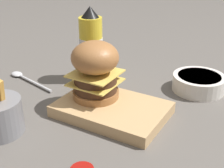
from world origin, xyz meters
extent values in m
plane|color=#5B5651|center=(0.00, 0.00, 0.00)|extent=(6.00, 6.00, 0.00)
cube|color=tan|center=(-0.05, 0.02, 0.01)|extent=(0.24, 0.16, 0.03)
cylinder|color=#9E6638|center=(-0.10, 0.03, 0.03)|extent=(0.11, 0.11, 0.02)
cylinder|color=#422819|center=(-0.10, 0.03, 0.05)|extent=(0.10, 0.10, 0.02)
cube|color=#EAC656|center=(-0.10, 0.03, 0.06)|extent=(0.10, 0.10, 0.00)
cylinder|color=#422819|center=(-0.10, 0.03, 0.07)|extent=(0.10, 0.10, 0.02)
cube|color=#EAC656|center=(-0.10, 0.03, 0.09)|extent=(0.10, 0.10, 0.00)
ellipsoid|color=#9E6638|center=(-0.10, 0.03, 0.12)|extent=(0.11, 0.11, 0.07)
cylinder|color=yellow|center=(-0.20, 0.15, 0.09)|extent=(0.06, 0.06, 0.18)
cylinder|color=silver|center=(-0.20, 0.15, 0.08)|extent=(0.06, 0.06, 0.07)
cone|color=black|center=(-0.20, 0.15, 0.19)|extent=(0.05, 0.05, 0.03)
cube|color=gold|center=(-0.20, -0.15, 0.08)|extent=(0.02, 0.02, 0.08)
cylinder|color=silver|center=(0.08, 0.24, 0.02)|extent=(0.13, 0.13, 0.04)
cylinder|color=#CC4C33|center=(0.08, 0.24, 0.04)|extent=(0.11, 0.11, 0.01)
cylinder|color=silver|center=(-0.31, 0.04, 0.01)|extent=(0.14, 0.04, 0.01)
ellipsoid|color=silver|center=(-0.40, 0.06, 0.01)|extent=(0.04, 0.04, 0.01)
cylinder|color=#9E140F|center=(0.00, -0.17, 0.00)|extent=(0.04, 0.04, 0.00)
camera|label=1|loc=(0.26, -0.51, 0.36)|focal=50.00mm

